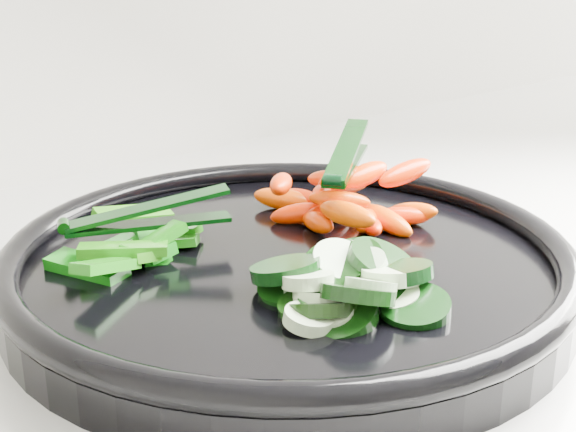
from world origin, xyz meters
TOP-DOWN VIEW (x-y plane):
  - veggie_tray at (-0.50, 1.65)m, footprint 0.47×0.47m
  - cucumber_pile at (-0.51, 1.59)m, footprint 0.12×0.12m
  - carrot_pile at (-0.42, 1.68)m, footprint 0.14×0.14m
  - pepper_pile at (-0.57, 1.72)m, footprint 0.12×0.10m
  - tong_carrot at (-0.42, 1.68)m, footprint 0.10×0.08m
  - tong_pepper at (-0.56, 1.73)m, footprint 0.11×0.06m

SIDE VIEW (x-z plane):
  - veggie_tray at x=-0.50m, z-range 0.93..0.97m
  - pepper_pile at x=-0.57m, z-range 0.94..0.98m
  - cucumber_pile at x=-0.51m, z-range 0.94..0.98m
  - carrot_pile at x=-0.42m, z-range 0.95..1.00m
  - tong_pepper at x=-0.56m, z-range 0.97..0.99m
  - tong_carrot at x=-0.42m, z-range 0.99..1.02m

